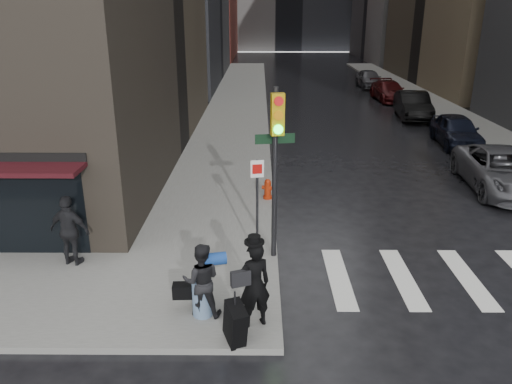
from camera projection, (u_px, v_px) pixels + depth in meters
ground at (193, 299)px, 11.52m from camera, size 140.00×140.00×0.00m
sidewalk_left at (239, 99)px, 36.84m from camera, size 4.00×50.00×0.15m
sidewalk_right at (422, 99)px, 36.74m from camera, size 3.00×50.00×0.15m
crosswalk at (499, 278)px, 12.40m from camera, size 8.50×3.00×0.01m
man_overcoat at (250, 291)px, 9.93m from camera, size 1.04×1.34×2.06m
man_jeans at (201, 280)px, 10.39m from camera, size 1.19×0.66×1.65m
man_greycoat at (70, 231)px, 12.49m from camera, size 1.16×0.70×1.84m
traffic_light at (274, 153)px, 12.16m from camera, size 1.10×0.57×4.43m
fire_hydrant at (268, 190)px, 17.11m from camera, size 0.41×0.31×0.71m
parked_car_0 at (503, 170)px, 18.23m from camera, size 2.90×5.57×1.50m
parked_car_1 at (456, 130)px, 24.27m from camera, size 2.05×4.48×1.49m
parked_car_2 at (413, 105)px, 30.30m from camera, size 2.17×5.00×1.60m
parked_car_3 at (389, 91)px, 36.38m from camera, size 2.19×4.86×1.38m
parked_car_4 at (369, 79)px, 42.41m from camera, size 1.82×4.37×1.48m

